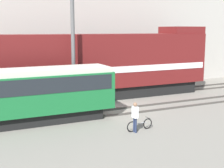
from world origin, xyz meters
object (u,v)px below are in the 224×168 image
at_px(freight_locomotive, 102,65).
at_px(bicycle, 140,125).
at_px(utility_pole_right, 73,43).
at_px(person, 135,114).
at_px(streetcar, 13,94).

height_order(freight_locomotive, bicycle, freight_locomotive).
xyz_separation_m(bicycle, utility_pole_right, (-1.80, 6.19, 4.33)).
xyz_separation_m(bicycle, person, (-0.41, -0.20, 0.71)).
bearing_deg(streetcar, utility_pole_right, 27.78).
bearing_deg(bicycle, streetcar, 147.88).
distance_m(streetcar, person, 7.12).
height_order(freight_locomotive, utility_pole_right, utility_pole_right).
bearing_deg(person, streetcar, 144.75).
bearing_deg(freight_locomotive, bicycle, -98.65).
bearing_deg(utility_pole_right, bicycle, -73.78).
distance_m(freight_locomotive, utility_pole_right, 4.32).
height_order(streetcar, person, streetcar).
height_order(streetcar, bicycle, streetcar).
bearing_deg(freight_locomotive, person, -101.10).
bearing_deg(utility_pole_right, freight_locomotive, 36.72).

